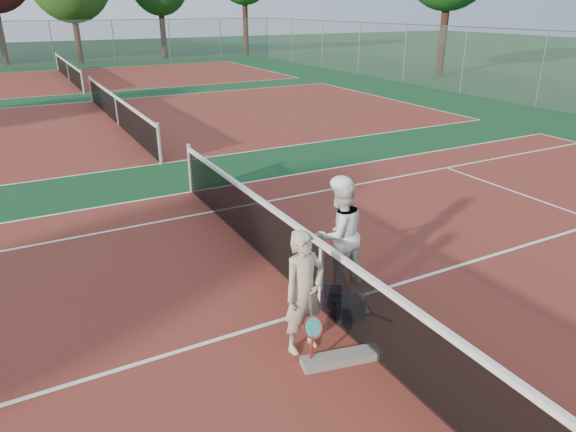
{
  "coord_description": "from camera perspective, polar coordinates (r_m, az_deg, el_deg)",
  "views": [
    {
      "loc": [
        -3.3,
        -5.15,
        3.89
      ],
      "look_at": [
        0.0,
        0.93,
        1.05
      ],
      "focal_mm": 32.0,
      "sensor_mm": 36.0,
      "label": 1
    }
  ],
  "objects": [
    {
      "name": "fence_back",
      "position": [
        39.36,
        -24.73,
        16.91
      ],
      "size": [
        32.0,
        0.06,
        3.0
      ],
      "primitive_type": null,
      "color": "slate",
      "rests_on": "ground"
    },
    {
      "name": "ground",
      "position": [
        7.24,
        3.58,
        -10.2
      ],
      "size": [
        130.0,
        130.0,
        0.0
      ],
      "primitive_type": "plane",
      "color": "#0F391C",
      "rests_on": "ground"
    },
    {
      "name": "court_main",
      "position": [
        7.24,
        3.58,
        -10.18
      ],
      "size": [
        23.77,
        10.97,
        0.01
      ],
      "primitive_type": "cube",
      "color": "maroon",
      "rests_on": "ground"
    },
    {
      "name": "racket_spare",
      "position": [
        7.24,
        8.16,
        -10.27
      ],
      "size": [
        0.5,
        0.66,
        0.03
      ],
      "primitive_type": null,
      "rotation": [
        0.0,
        0.0,
        2.0
      ],
      "color": "black",
      "rests_on": "ground"
    },
    {
      "name": "sports_bag_purple",
      "position": [
        7.21,
        5.19,
        -9.1
      ],
      "size": [
        0.42,
        0.42,
        0.29
      ],
      "primitive_type": "cube",
      "rotation": [
        0.0,
        0.0,
        -0.78
      ],
      "color": "#27102A",
      "rests_on": "ground"
    },
    {
      "name": "racket_red",
      "position": [
        6.15,
        2.79,
        -13.51
      ],
      "size": [
        0.32,
        0.32,
        0.59
      ],
      "primitive_type": null,
      "rotation": [
        0.0,
        0.0,
        0.77
      ],
      "color": "maroon",
      "rests_on": "ground"
    },
    {
      "name": "player_a",
      "position": [
        6.08,
        1.79,
        -8.47
      ],
      "size": [
        0.62,
        0.46,
        1.56
      ],
      "primitive_type": "imported",
      "rotation": [
        0.0,
        0.0,
        0.16
      ],
      "color": "#B4A68C",
      "rests_on": "ground"
    },
    {
      "name": "net_far_a",
      "position": [
        19.24,
        -18.49,
        11.07
      ],
      "size": [
        0.1,
        10.98,
        1.02
      ],
      "primitive_type": null,
      "color": "black",
      "rests_on": "ground"
    },
    {
      "name": "court_far_b",
      "position": [
        32.55,
        -23.13,
        13.74
      ],
      "size": [
        23.77,
        10.97,
        0.01
      ],
      "primitive_type": "cube",
      "color": "maroon",
      "rests_on": "ground"
    },
    {
      "name": "racket_black_held",
      "position": [
        7.72,
        6.58,
        -5.61
      ],
      "size": [
        0.28,
        0.32,
        0.58
      ],
      "primitive_type": null,
      "rotation": [
        0.0,
        0.0,
        3.49
      ],
      "color": "black",
      "rests_on": "ground"
    },
    {
      "name": "water_bottle",
      "position": [
        7.17,
        8.1,
        -9.35
      ],
      "size": [
        0.09,
        0.09,
        0.3
      ],
      "primitive_type": "cylinder",
      "color": "#C8E7FD",
      "rests_on": "ground"
    },
    {
      "name": "sports_bag_navy",
      "position": [
        6.98,
        6.75,
        -10.29
      ],
      "size": [
        0.38,
        0.28,
        0.29
      ],
      "primitive_type": "cube",
      "rotation": [
        0.0,
        0.0,
        -0.08
      ],
      "color": "black",
      "rests_on": "ground"
    },
    {
      "name": "net_cover_canvas",
      "position": [
        6.29,
        5.95,
        -15.44
      ],
      "size": [
        0.99,
        0.42,
        0.1
      ],
      "primitive_type": "cube",
      "rotation": [
        0.0,
        0.0,
        -0.21
      ],
      "color": "slate",
      "rests_on": "ground"
    },
    {
      "name": "net_far_b",
      "position": [
        32.49,
        -23.26,
        14.61
      ],
      "size": [
        0.1,
        10.98,
        1.02
      ],
      "primitive_type": null,
      "color": "black",
      "rests_on": "ground"
    },
    {
      "name": "court_far_a",
      "position": [
        19.33,
        -18.31,
        9.6
      ],
      "size": [
        23.77,
        10.97,
        0.01
      ],
      "primitive_type": "cube",
      "color": "maroon",
      "rests_on": "ground"
    },
    {
      "name": "player_b",
      "position": [
        7.47,
        5.72,
        -2.04
      ],
      "size": [
        0.82,
        0.65,
        1.64
      ],
      "primitive_type": "imported",
      "rotation": [
        0.0,
        0.0,
        3.18
      ],
      "color": "white",
      "rests_on": "ground"
    },
    {
      "name": "net_main",
      "position": [
        6.98,
        3.68,
        -6.67
      ],
      "size": [
        0.1,
        10.98,
        1.02
      ],
      "primitive_type": null,
      "color": "black",
      "rests_on": "ground"
    }
  ]
}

